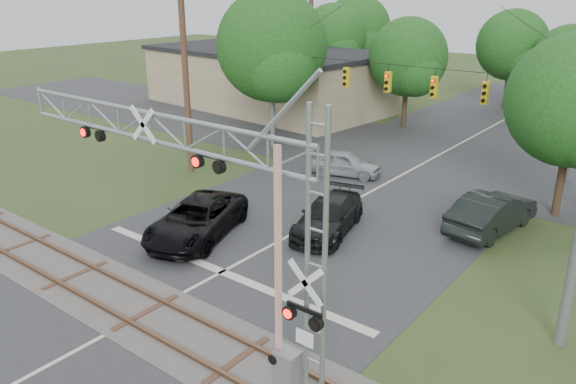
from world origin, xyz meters
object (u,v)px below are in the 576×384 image
Objects in this scene: traffic_signal_span at (427,75)px; car_dark at (328,216)px; pickup_black at (197,219)px; crossing_gantry at (207,203)px; commercial_building at (266,78)px; sedan_silver at (345,163)px.

car_dark is at bearing -89.26° from traffic_signal_span.
car_dark is (4.06, 3.81, -0.07)m from pickup_black.
crossing_gantry is at bearing -59.70° from pickup_black.
traffic_signal_span is 14.30m from pickup_black.
traffic_signal_span is 10.30m from car_dark.
car_dark is 26.91m from commercial_building.
crossing_gantry is 18.56m from traffic_signal_span.
commercial_building is (-19.13, 9.67, -3.16)m from traffic_signal_span.
car_dark is at bearing -168.38° from sedan_silver.
commercial_building is at bearing 37.15° from sedan_silver.
traffic_signal_span is at bearing -21.61° from commercial_building.
car_dark is 1.23× the size of sedan_silver.
car_dark is at bearing 104.81° from crossing_gantry.
traffic_signal_span is at bearing 97.99° from crossing_gantry.
pickup_black is at bearing 139.86° from crossing_gantry.
car_dark is at bearing 23.66° from pickup_black.
traffic_signal_span is 21.66m from commercial_building.
crossing_gantry is 2.00× the size of pickup_black.
pickup_black is 5.57m from car_dark.
crossing_gantry is 2.81× the size of sedan_silver.
sedan_silver is at bearing -148.94° from traffic_signal_span.
pickup_black is 1.40× the size of sedan_silver.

